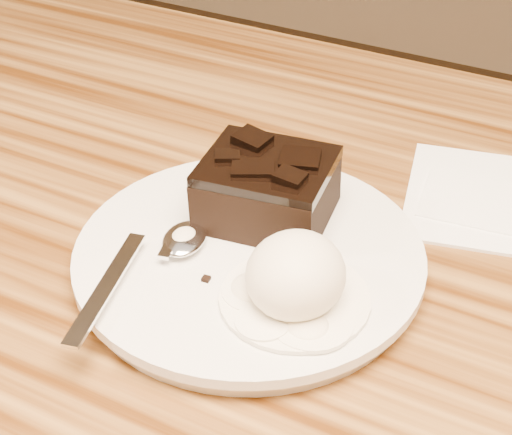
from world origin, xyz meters
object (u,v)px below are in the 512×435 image
at_px(napkin, 496,199).
at_px(ice_cream_scoop, 296,275).
at_px(plate, 249,261).
at_px(brownie, 267,193).
at_px(spoon, 184,241).

bearing_deg(napkin, ice_cream_scoop, -112.11).
bearing_deg(plate, ice_cream_scoop, -33.38).
xyz_separation_m(plate, brownie, (-0.01, 0.04, 0.03)).
distance_m(brownie, ice_cream_scoop, 0.09).
bearing_deg(napkin, brownie, -137.84).
bearing_deg(brownie, spoon, -120.81).
distance_m(brownie, spoon, 0.07).
bearing_deg(plate, brownie, 99.75).
xyz_separation_m(brownie, ice_cream_scoop, (0.06, -0.07, 0.00)).
xyz_separation_m(plate, napkin, (0.13, 0.16, -0.01)).
height_order(plate, brownie, brownie).
height_order(plate, napkin, plate).
bearing_deg(spoon, ice_cream_scoop, -23.04).
bearing_deg(plate, napkin, 51.59).
relative_size(plate, napkin, 1.77).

